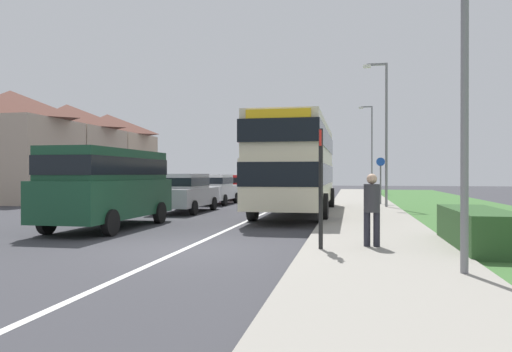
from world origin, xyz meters
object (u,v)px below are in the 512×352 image
object	(u,v)px
pedestrian_at_stop	(372,206)
parked_car_red	(236,186)
parked_car_silver	(185,191)
bus_stop_sign	(321,180)
double_decker_bus	(297,162)
street_lamp_near	(457,20)
street_lamp_mid	(384,125)
parked_van_dark_green	(109,182)
parked_car_white	(215,188)
cycle_route_sign	(381,179)
street_lamp_far	(371,144)

from	to	relation	value
pedestrian_at_stop	parked_car_red	bearing A→B (deg)	111.40
parked_car_silver	bus_stop_sign	size ratio (longest dim) A/B	1.75
double_decker_bus	street_lamp_near	world-z (taller)	street_lamp_near
parked_car_silver	street_lamp_mid	xyz separation A→B (m)	(8.61, 3.62, 3.08)
parked_van_dark_green	parked_car_white	bearing A→B (deg)	90.37
cycle_route_sign	street_lamp_far	size ratio (longest dim) A/B	0.34
parked_car_silver	parked_car_white	world-z (taller)	parked_car_silver
parked_van_dark_green	pedestrian_at_stop	size ratio (longest dim) A/B	3.25
double_decker_bus	parked_car_silver	xyz separation A→B (m)	(-4.91, 0.25, -1.22)
parked_car_silver	parked_car_white	distance (m)	5.59
street_lamp_near	street_lamp_far	xyz separation A→B (m)	(-0.02, 33.16, 0.15)
parked_car_silver	pedestrian_at_stop	distance (m)	11.97
parked_car_white	parked_car_red	distance (m)	4.94
parked_car_red	parked_car_white	bearing A→B (deg)	-90.14
street_lamp_far	double_decker_bus	bearing A→B (deg)	-99.94
parked_car_white	street_lamp_near	size ratio (longest dim) A/B	0.59
cycle_route_sign	parked_car_red	bearing A→B (deg)	151.93
parked_car_red	bus_stop_sign	distance (m)	21.45
parked_car_silver	pedestrian_at_stop	world-z (taller)	parked_car_silver
parked_car_red	street_lamp_far	world-z (taller)	street_lamp_far
parked_car_white	street_lamp_far	bearing A→B (deg)	60.37
parked_car_silver	street_lamp_mid	size ratio (longest dim) A/B	0.66
parked_car_silver	parked_car_red	size ratio (longest dim) A/B	1.12
double_decker_bus	parked_van_dark_green	size ratio (longest dim) A/B	1.93
double_decker_bus	street_lamp_near	xyz separation A→B (m)	(3.80, -11.60, 1.92)
parked_car_white	bus_stop_sign	distance (m)	16.84
parked_van_dark_green	street_lamp_mid	bearing A→B (deg)	48.45
street_lamp_mid	cycle_route_sign	bearing A→B (deg)	90.68
parked_car_white	cycle_route_sign	bearing A→B (deg)	1.46
parked_car_red	cycle_route_sign	xyz separation A→B (m)	(8.84, -4.71, 0.54)
double_decker_bus	cycle_route_sign	distance (m)	7.13
double_decker_bus	parked_car_red	distance (m)	12.01
bus_stop_sign	street_lamp_far	world-z (taller)	street_lamp_far
parked_car_silver	pedestrian_at_stop	bearing A→B (deg)	-51.06
bus_stop_sign	pedestrian_at_stop	bearing A→B (deg)	27.14
bus_stop_sign	parked_car_silver	bearing A→B (deg)	123.33
parked_car_silver	bus_stop_sign	bearing A→B (deg)	-56.67
parked_car_white	bus_stop_sign	world-z (taller)	bus_stop_sign
street_lamp_mid	double_decker_bus	bearing A→B (deg)	-133.71
double_decker_bus	parked_car_silver	size ratio (longest dim) A/B	2.29
pedestrian_at_stop	double_decker_bus	bearing A→B (deg)	106.11
pedestrian_at_stop	street_lamp_far	distance (m)	30.81
street_lamp_far	parked_car_silver	bearing A→B (deg)	-112.18
double_decker_bus	street_lamp_near	bearing A→B (deg)	-71.86
street_lamp_mid	parked_car_white	bearing A→B (deg)	167.56
parked_car_red	street_lamp_far	distance (m)	14.40
street_lamp_far	parked_van_dark_green	bearing A→B (deg)	-107.81
parked_car_silver	parked_car_red	distance (m)	10.52
bus_stop_sign	street_lamp_mid	size ratio (longest dim) A/B	0.38
parked_car_white	street_lamp_mid	xyz separation A→B (m)	(8.87, -1.96, 3.10)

